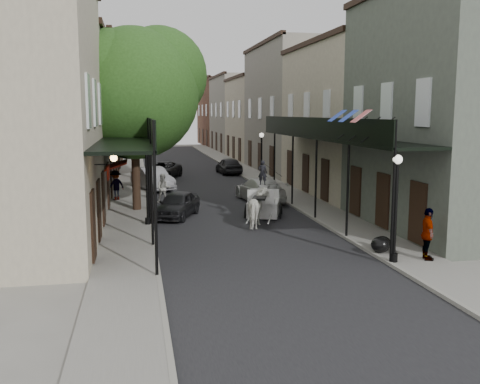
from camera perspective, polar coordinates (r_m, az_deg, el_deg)
name	(u,v)px	position (r m, az deg, el deg)	size (l,w,h in m)	color
ground	(265,256)	(19.84, 2.64, -6.82)	(140.00, 140.00, 0.00)	gray
road	(201,185)	(39.21, -4.23, 0.79)	(8.00, 90.00, 0.01)	black
sidewalk_left	(131,186)	(38.94, -11.55, 0.67)	(2.20, 90.00, 0.12)	gray
sidewalk_right	(267,182)	(40.09, 2.89, 1.05)	(2.20, 90.00, 0.12)	gray
building_row_left	(88,112)	(48.77, -15.91, 8.17)	(5.00, 80.00, 10.50)	#BBB096
building_row_right	(279,112)	(50.34, 4.21, 8.47)	(5.00, 80.00, 10.50)	gray
gallery_left	(131,138)	(25.61, -11.59, 5.66)	(2.20, 18.05, 4.88)	black
gallery_right	(325,136)	(27.24, 9.10, 5.89)	(2.20, 18.05, 4.88)	black
tree_near	(141,88)	(28.80, -10.48, 10.83)	(7.31, 6.80, 9.63)	#382619
tree_far	(139,105)	(42.78, -10.71, 9.14)	(6.45, 6.00, 8.61)	#382619
lamppost_right_near	(396,207)	(18.97, 16.27, -1.52)	(0.32, 0.32, 3.71)	black
lamppost_left	(147,183)	(24.81, -9.88, 0.98)	(0.32, 0.32, 3.71)	black
lamppost_right_far	(261,158)	(37.73, 2.31, 3.63)	(0.32, 0.32, 3.71)	black
horse	(259,208)	(24.55, 2.05, -1.73)	(0.96, 2.10, 1.77)	white
carriage	(264,193)	(27.22, 2.58, -0.16)	(2.35, 2.94, 2.96)	black
pedestrian_walking	(164,188)	(31.36, -8.15, 0.37)	(0.84, 0.65, 1.72)	#A1A198
pedestrian_sidewalk_left	(116,185)	(32.31, -13.12, 0.72)	(1.13, 0.65, 1.76)	gray
pedestrian_sidewalk_right	(428,234)	(19.76, 19.40, -4.26)	(1.08, 0.45, 1.84)	gray
car_left_near	(177,204)	(27.05, -6.72, -1.33)	(1.55, 3.85, 1.31)	black
car_left_mid	(153,179)	(36.90, -9.31, 1.41)	(1.62, 4.64, 1.53)	#939297
car_left_far	(161,170)	(42.88, -8.43, 2.30)	(2.28, 4.95, 1.38)	black
car_right_near	(260,190)	(31.65, 2.17, 0.26)	(2.00, 4.93, 1.43)	silver
car_right_far	(229,166)	(46.00, -1.20, 2.84)	(1.69, 4.21, 1.43)	black
trash_bags	(381,244)	(20.62, 14.84, -5.37)	(0.96, 1.11, 0.60)	black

